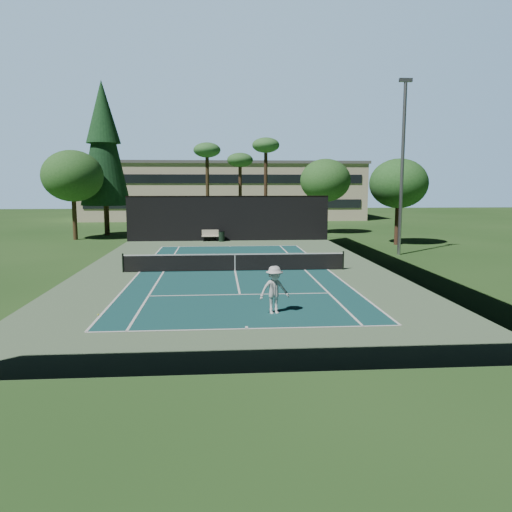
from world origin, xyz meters
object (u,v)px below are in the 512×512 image
Objects in this scene: tennis_ball_a at (98,315)px; tennis_ball_d at (134,260)px; tennis_ball_b at (238,260)px; trash_bin at (222,236)px; tennis_net at (235,262)px; park_bench at (210,235)px; player at (274,290)px; tennis_ball_c at (287,266)px.

tennis_ball_a is 1.09× the size of tennis_ball_d.
tennis_ball_b reaches higher than tennis_ball_d.
trash_bin is at bearing 61.58° from tennis_ball_d.
park_bench is (-1.65, 15.77, -0.01)m from tennis_net.
player is at bearing -61.76° from tennis_ball_d.
tennis_ball_a is at bearing -98.83° from park_bench.
tennis_ball_d is (-0.95, 14.15, -0.00)m from tennis_ball_a.
tennis_ball_d is at bearing 103.32° from player.
tennis_ball_b is (0.31, 4.06, -0.52)m from tennis_net.
tennis_ball_d is at bearing -118.42° from trash_bin.
tennis_ball_a is at bearing -113.39° from tennis_ball_b.
tennis_ball_c is (3.23, 1.45, -0.53)m from tennis_net.
player reaches higher than tennis_net.
player is 26.55× the size of tennis_ball_b.
park_bench is at bearing 66.44° from tennis_ball_d.
player is at bearing -100.24° from tennis_ball_c.
tennis_ball_a is at bearing -86.16° from tennis_ball_d.
player is 28.88× the size of tennis_ball_c.
tennis_ball_d is at bearing -113.56° from park_bench.
tennis_ball_d is at bearing 162.30° from tennis_ball_c.
park_bench reaches higher than tennis_ball_d.
park_bench reaches higher than trash_bin.
tennis_ball_a is 14.13m from tennis_ball_c.
tennis_ball_b reaches higher than tennis_ball_c.
trash_bin is (1.00, -0.32, -0.07)m from park_bench.
tennis_net is 8.60× the size of park_bench.
park_bench is (-4.88, 14.32, 0.51)m from tennis_ball_c.
tennis_ball_c is at bearing 24.12° from tennis_net.
tennis_ball_d is (-6.85, 0.50, -0.01)m from tennis_ball_b.
trash_bin is (-0.97, 11.38, 0.44)m from tennis_ball_b.
tennis_ball_c reaches higher than tennis_ball_a.
tennis_net is 222.45× the size of tennis_ball_d.
tennis_net is 4.11m from tennis_ball_b.
tennis_ball_a is 25.52m from trash_bin.
tennis_ball_b is at bearing 138.05° from tennis_ball_c.
player reaches higher than park_bench.
tennis_net is 182.44× the size of tennis_ball_b.
tennis_net reaches higher than tennis_ball_b.
trash_bin is (5.89, 10.88, 0.45)m from tennis_ball_d.
tennis_ball_b is 0.05× the size of park_bench.
tennis_ball_b is 11.88m from park_bench.
park_bench is (3.94, 25.36, 0.52)m from tennis_ball_a.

